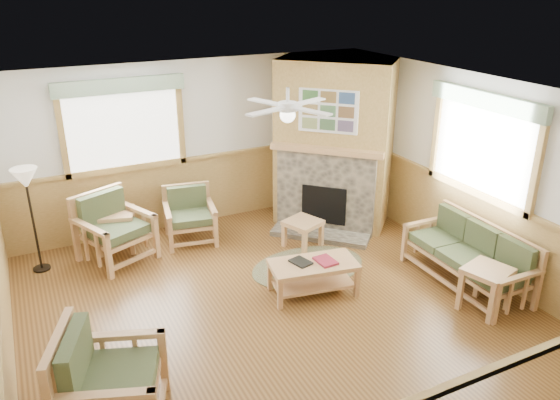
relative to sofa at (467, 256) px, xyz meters
name	(u,v)px	position (x,y,z in m)	size (l,w,h in m)	color
floor	(276,309)	(-2.55, 0.57, -0.42)	(6.00, 6.00, 0.01)	brown
ceiling	(276,94)	(-2.55, 0.57, 2.28)	(6.00, 6.00, 0.01)	white
wall_back	(195,144)	(-2.55, 3.57, 0.93)	(6.00, 0.02, 2.70)	white
wall_front	(462,362)	(-2.55, -2.43, 0.93)	(6.00, 0.02, 2.70)	white
wall_right	(470,172)	(0.45, 0.57, 0.93)	(0.02, 6.00, 2.70)	white
wainscot	(276,271)	(-2.55, 0.57, 0.13)	(6.00, 6.00, 1.10)	#A88344
fireplace	(334,143)	(-0.50, 2.62, 0.93)	(2.20, 2.20, 2.70)	#A88344
window_back	(118,76)	(-3.65, 3.53, 2.11)	(1.90, 0.16, 1.50)	white
window_right	(492,90)	(0.41, 0.37, 2.11)	(0.16, 1.90, 1.50)	white
ceiling_fan	(288,91)	(-2.25, 0.87, 2.24)	(1.24, 1.24, 0.36)	white
sofa	(467,256)	(0.00, 0.00, 0.00)	(0.74, 1.81, 0.83)	tan
armchair_back_left	(115,229)	(-4.06, 2.78, 0.08)	(0.88, 0.88, 0.99)	tan
armchair_back_right	(190,216)	(-2.90, 2.90, 0.00)	(0.74, 0.74, 0.84)	tan
armchair_left	(112,379)	(-4.70, -0.45, 0.09)	(0.90, 0.90, 1.01)	tan
coffee_table	(313,278)	(-1.95, 0.70, -0.19)	(1.12, 0.56, 0.45)	tan
end_table_chairs	(117,230)	(-3.99, 3.12, -0.11)	(0.55, 0.53, 0.62)	tan
end_table_sofa	(485,289)	(-0.24, -0.58, -0.13)	(0.52, 0.50, 0.58)	tan
footstool	(303,233)	(-1.42, 1.95, -0.20)	(0.49, 0.49, 0.42)	tan
braided_rug	(308,266)	(-1.67, 1.33, -0.41)	(1.69, 1.69, 0.01)	brown
floor_lamp_left	(33,220)	(-5.10, 2.96, 0.35)	(0.35, 0.35, 1.53)	black
floor_lamp_right	(373,186)	(-0.16, 1.96, 0.36)	(0.35, 0.35, 1.55)	black
book_red	(326,260)	(-1.80, 0.65, 0.06)	(0.22, 0.30, 0.03)	maroon
book_dark	(301,261)	(-2.10, 0.77, 0.06)	(0.20, 0.27, 0.03)	black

